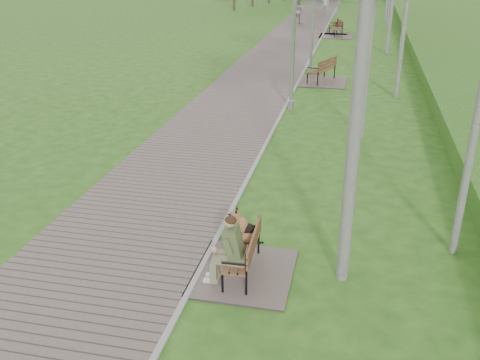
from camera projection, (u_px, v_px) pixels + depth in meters
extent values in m
plane|color=#2B5518|center=(258.00, 160.00, 14.35)|extent=(120.00, 120.00, 0.00)
cube|color=#74655E|center=(294.00, 37.00, 33.92)|extent=(3.50, 67.00, 0.04)
cube|color=#999993|center=(321.00, 38.00, 33.58)|extent=(0.10, 67.00, 0.05)
cube|color=#74655E|center=(244.00, 273.00, 9.38)|extent=(1.69, 1.88, 0.04)
cube|color=brown|center=(241.00, 252.00, 9.22)|extent=(0.47, 1.42, 0.04)
cube|color=brown|center=(254.00, 241.00, 9.08)|extent=(0.08, 1.41, 0.31)
cube|color=#74655E|center=(322.00, 82.00, 22.65)|extent=(2.05, 2.28, 0.04)
cube|color=brown|center=(321.00, 70.00, 22.46)|extent=(1.11, 1.78, 0.05)
cube|color=brown|center=(328.00, 63.00, 22.20)|extent=(0.68, 1.60, 0.38)
cube|color=#74655E|center=(336.00, 36.00, 34.17)|extent=(2.07, 2.30, 0.04)
cube|color=brown|center=(336.00, 28.00, 33.98)|extent=(0.94, 1.80, 0.05)
cube|color=brown|center=(340.00, 23.00, 33.86)|extent=(0.48, 1.68, 0.38)
cube|color=#74655E|center=(335.00, 33.00, 35.43)|extent=(1.61, 1.79, 0.04)
cube|color=brown|center=(335.00, 27.00, 35.28)|extent=(0.88, 1.39, 0.04)
cube|color=brown|center=(338.00, 23.00, 35.07)|extent=(0.54, 1.26, 0.30)
cylinder|color=#A0A3A8|center=(291.00, 105.00, 18.72)|extent=(0.22, 0.22, 0.33)
cylinder|color=#A0A3A8|center=(294.00, 30.00, 17.68)|extent=(0.13, 0.13, 5.51)
cylinder|color=#A0A3A8|center=(310.00, 70.00, 24.11)|extent=(0.20, 0.20, 0.30)
cylinder|color=#A0A3A8|center=(313.00, 17.00, 23.17)|extent=(0.12, 0.12, 4.98)
cylinder|color=#A0A3A8|center=(338.00, 12.00, 45.75)|extent=(0.18, 0.18, 0.27)
cylinder|color=#A0A3A8|center=(340.00, 2.00, 53.67)|extent=(0.19, 0.19, 0.28)
imported|color=white|center=(326.00, 3.00, 45.30)|extent=(0.75, 0.61, 1.77)
imported|color=#9E928A|center=(298.00, 11.00, 39.25)|extent=(1.10, 0.98, 1.88)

